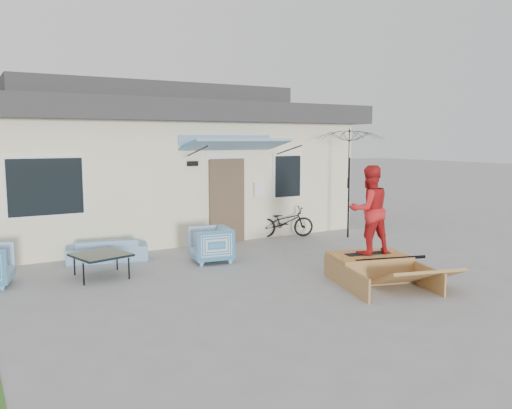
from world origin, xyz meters
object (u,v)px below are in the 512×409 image
armchair_right (211,243)px  patio_umbrella (349,171)px  loveseat (107,246)px  skate_ramp (369,267)px  coffee_table (101,265)px  bicycle (285,219)px  skateboard (368,253)px  skater (369,208)px

armchair_right → patio_umbrella: size_ratio=0.37×
loveseat → skate_ramp: bearing=148.2°
coffee_table → patio_umbrella: bearing=6.4°
armchair_right → bicycle: bicycle is taller
bicycle → skate_ramp: (-0.92, -4.25, -0.26)m
skate_ramp → bicycle: bearing=92.9°
coffee_table → skate_ramp: (4.27, -2.61, 0.00)m
armchair_right → skateboard: size_ratio=0.95×
patio_umbrella → skater: patio_umbrella is taller
skate_ramp → skateboard: skateboard is taller
patio_umbrella → skate_ramp: 4.36m
skateboard → skater: 0.84m
patio_umbrella → skater: (-2.32, -3.31, -0.42)m
skateboard → skater: bearing=4.0°
skateboard → patio_umbrella: bearing=66.1°
coffee_table → bicycle: bearing=17.5°
bicycle → patio_umbrella: 2.09m
loveseat → skateboard: bearing=148.6°
skateboard → bicycle: bearing=88.9°
coffee_table → patio_umbrella: 6.81m
armchair_right → skate_ramp: 3.34m
skater → loveseat: bearing=-36.1°
armchair_right → patio_umbrella: patio_umbrella is taller
loveseat → bicycle: size_ratio=1.08×
skateboard → skater: skater is taller
loveseat → skater: (3.84, -3.85, 1.00)m
coffee_table → skateboard: 5.00m
skater → patio_umbrella: bearing=-116.0°
skate_ramp → skateboard: size_ratio=2.10×
loveseat → coffee_table: (-0.44, -1.28, -0.10)m
bicycle → skater: bearing=-170.8°
patio_umbrella → skateboard: size_ratio=2.54×
bicycle → patio_umbrella: patio_umbrella is taller
coffee_table → bicycle: size_ratio=0.59×
loveseat → skate_ramp: size_ratio=0.91×
loveseat → skateboard: loveseat is taller
loveseat → skate_ramp: loveseat is taller
coffee_table → patio_umbrella: size_ratio=0.41×
skate_ramp → loveseat: bearing=149.7°
patio_umbrella → skate_ramp: bearing=-124.8°
armchair_right → patio_umbrella: 4.55m
patio_umbrella → skate_ramp: size_ratio=1.21×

